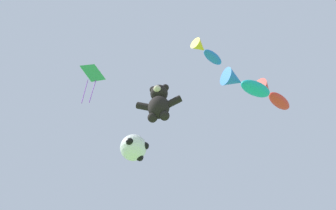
{
  "coord_description": "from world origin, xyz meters",
  "views": [
    {
      "loc": [
        2.19,
        -2.67,
        1.17
      ],
      "look_at": [
        0.01,
        6.8,
        10.68
      ],
      "focal_mm": 40.0,
      "sensor_mm": 36.0,
      "label": 1
    }
  ],
  "objects_px": {
    "soccer_ball_kite": "(134,148)",
    "diamond_kite": "(92,75)",
    "fish_kite_cobalt": "(206,52)",
    "teddy_bear_kite": "(159,103)",
    "fish_kite_crimson": "(272,95)",
    "fish_kite_teal": "(245,84)"
  },
  "relations": [
    {
      "from": "teddy_bear_kite",
      "to": "diamond_kite",
      "type": "xyz_separation_m",
      "value": [
        -3.29,
        0.9,
        3.31
      ]
    },
    {
      "from": "soccer_ball_kite",
      "to": "diamond_kite",
      "type": "height_order",
      "value": "diamond_kite"
    },
    {
      "from": "fish_kite_teal",
      "to": "diamond_kite",
      "type": "relative_size",
      "value": 0.9
    },
    {
      "from": "fish_kite_cobalt",
      "to": "fish_kite_crimson",
      "type": "relative_size",
      "value": 0.68
    },
    {
      "from": "fish_kite_crimson",
      "to": "fish_kite_cobalt",
      "type": "bearing_deg",
      "value": -124.55
    },
    {
      "from": "soccer_ball_kite",
      "to": "diamond_kite",
      "type": "xyz_separation_m",
      "value": [
        -2.41,
        0.61,
        4.9
      ]
    },
    {
      "from": "teddy_bear_kite",
      "to": "fish_kite_crimson",
      "type": "xyz_separation_m",
      "value": [
        4.53,
        4.95,
        4.29
      ]
    },
    {
      "from": "fish_kite_cobalt",
      "to": "soccer_ball_kite",
      "type": "bearing_deg",
      "value": -166.14
    },
    {
      "from": "soccer_ball_kite",
      "to": "diamond_kite",
      "type": "relative_size",
      "value": 0.37
    },
    {
      "from": "teddy_bear_kite",
      "to": "soccer_ball_kite",
      "type": "bearing_deg",
      "value": 161.94
    },
    {
      "from": "fish_kite_cobalt",
      "to": "diamond_kite",
      "type": "relative_size",
      "value": 0.61
    },
    {
      "from": "soccer_ball_kite",
      "to": "fish_kite_crimson",
      "type": "height_order",
      "value": "fish_kite_crimson"
    },
    {
      "from": "fish_kite_crimson",
      "to": "diamond_kite",
      "type": "relative_size",
      "value": 0.91
    },
    {
      "from": "soccer_ball_kite",
      "to": "fish_kite_cobalt",
      "type": "bearing_deg",
      "value": 13.86
    },
    {
      "from": "fish_kite_teal",
      "to": "diamond_kite",
      "type": "xyz_separation_m",
      "value": [
        -6.48,
        -2.07,
        -0.04
      ]
    },
    {
      "from": "fish_kite_cobalt",
      "to": "fish_kite_crimson",
      "type": "xyz_separation_m",
      "value": [
        2.76,
        4.01,
        0.75
      ]
    },
    {
      "from": "fish_kite_teal",
      "to": "diamond_kite",
      "type": "bearing_deg",
      "value": -162.26
    },
    {
      "from": "teddy_bear_kite",
      "to": "fish_kite_crimson",
      "type": "relative_size",
      "value": 0.7
    },
    {
      "from": "fish_kite_teal",
      "to": "fish_kite_crimson",
      "type": "relative_size",
      "value": 0.99
    },
    {
      "from": "diamond_kite",
      "to": "fish_kite_crimson",
      "type": "bearing_deg",
      "value": 27.4
    },
    {
      "from": "fish_kite_cobalt",
      "to": "teddy_bear_kite",
      "type": "bearing_deg",
      "value": -151.91
    },
    {
      "from": "soccer_ball_kite",
      "to": "fish_kite_cobalt",
      "type": "xyz_separation_m",
      "value": [
        2.66,
        0.66,
        5.13
      ]
    }
  ]
}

